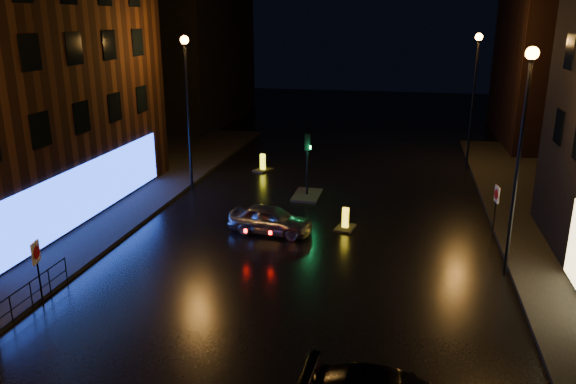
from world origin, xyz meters
name	(u,v)px	position (x,y,z in m)	size (l,w,h in m)	color
ground	(266,336)	(0.00, 0.00, 0.00)	(120.00, 120.00, 0.00)	black
pavement_left	(27,215)	(-14.00, 8.00, 0.07)	(12.00, 44.00, 0.15)	black
building_far_left	(188,43)	(-16.00, 35.00, 7.00)	(8.00, 16.00, 14.00)	black
building_far_right	(561,63)	(15.00, 32.00, 6.00)	(8.00, 14.00, 12.00)	black
street_lamp_lfar	(187,90)	(-7.80, 14.00, 5.56)	(0.44, 0.44, 8.37)	black
street_lamp_rnear	(523,129)	(7.80, 6.00, 5.56)	(0.44, 0.44, 8.37)	black
street_lamp_rfar	(475,80)	(7.80, 22.00, 5.56)	(0.44, 0.44, 8.37)	black
traffic_signal	(307,187)	(-1.20, 14.00, 0.50)	(1.40, 2.40, 3.45)	black
guard_railing	(10,303)	(-8.00, -1.00, 0.74)	(0.05, 6.04, 1.00)	black
silver_hatchback	(271,219)	(-1.86, 8.35, 0.64)	(1.51, 3.76, 1.28)	#9A9CA1
bollard_near	(345,224)	(1.38, 9.50, 0.22)	(1.00, 1.30, 1.02)	black
bollard_far	(263,167)	(-4.85, 18.58, 0.24)	(1.21, 1.45, 1.08)	black
road_sign_left	(37,258)	(-7.90, 0.39, 1.69)	(0.17, 0.54, 2.26)	black
road_sign_right	(496,198)	(7.90, 10.17, 1.71)	(0.15, 0.55, 2.28)	black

